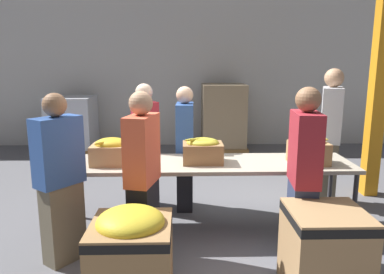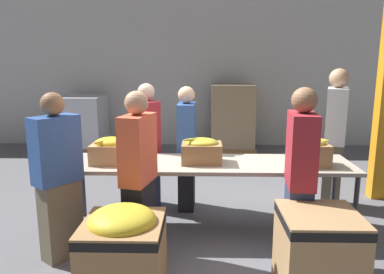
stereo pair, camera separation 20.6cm
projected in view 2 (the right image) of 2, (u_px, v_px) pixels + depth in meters
ground_plane at (207, 229)px, 4.20m from camera, size 30.00×30.00×0.00m
wall_back at (205, 54)px, 8.04m from camera, size 16.00×0.08×4.00m
sorting_table at (208, 166)px, 4.06m from camera, size 3.09×0.76×0.78m
banana_box_0 at (112, 150)px, 3.99m from camera, size 0.43×0.33×0.28m
banana_box_1 at (202, 150)px, 4.00m from camera, size 0.42×0.32×0.28m
banana_box_2 at (309, 151)px, 3.90m from camera, size 0.41×0.30×0.31m
volunteer_0 at (58, 178)px, 3.45m from camera, size 0.43×0.47×1.58m
volunteer_1 at (139, 178)px, 3.44m from camera, size 0.31×0.47×1.60m
volunteer_2 at (334, 140)px, 4.71m from camera, size 0.38×0.52×1.76m
volunteer_3 at (300, 181)px, 3.30m from camera, size 0.27×0.46×1.64m
volunteer_4 at (187, 149)px, 4.66m from camera, size 0.22×0.42×1.55m
volunteer_5 at (148, 147)px, 4.70m from camera, size 0.38×0.47×1.58m
donation_bin_0 at (123, 249)px, 2.97m from camera, size 0.63×0.63×0.74m
donation_bin_1 at (318, 252)px, 2.94m from camera, size 0.60×0.60×0.70m
pallet_stack_0 at (232, 119)px, 7.65m from camera, size 0.94×0.94×1.39m
pallet_stack_1 at (83, 124)px, 7.71m from camera, size 0.95×0.95×1.14m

